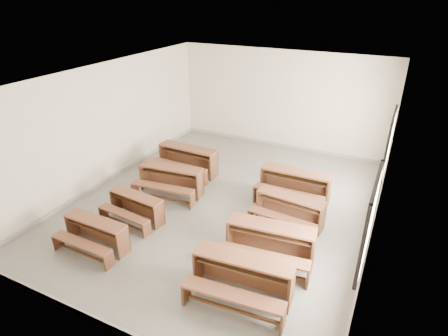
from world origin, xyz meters
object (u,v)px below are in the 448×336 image
at_px(desk_set_5, 270,240).
at_px(desk_set_6, 289,208).
at_px(desk_set_0, 95,232).
at_px(desk_set_2, 171,178).
at_px(desk_set_1, 135,205).
at_px(desk_set_7, 294,183).
at_px(desk_set_3, 187,158).
at_px(desk_set_4, 242,275).

relative_size(desk_set_5, desk_set_6, 1.12).
bearing_deg(desk_set_6, desk_set_0, -136.48).
bearing_deg(desk_set_2, desk_set_6, -6.41).
height_order(desk_set_1, desk_set_7, desk_set_7).
relative_size(desk_set_3, desk_set_7, 1.03).
relative_size(desk_set_4, desk_set_6, 1.12).
relative_size(desk_set_2, desk_set_5, 0.97).
xyz_separation_m(desk_set_5, desk_set_7, (-0.25, 2.49, 0.00)).
distance_m(desk_set_3, desk_set_5, 4.34).
relative_size(desk_set_1, desk_set_3, 0.82).
xyz_separation_m(desk_set_0, desk_set_5, (3.37, 1.22, 0.08)).
height_order(desk_set_0, desk_set_1, desk_set_0).
relative_size(desk_set_5, desk_set_7, 1.04).
distance_m(desk_set_2, desk_set_5, 3.51).
bearing_deg(desk_set_5, desk_set_4, -101.25).
distance_m(desk_set_2, desk_set_7, 3.19).
height_order(desk_set_0, desk_set_2, desk_set_2).
bearing_deg(desk_set_3, desk_set_7, 0.04).
bearing_deg(desk_set_3, desk_set_5, -34.91).
bearing_deg(desk_set_6, desk_set_4, -86.03).
relative_size(desk_set_2, desk_set_4, 0.96).
bearing_deg(desk_set_1, desk_set_7, 45.31).
xyz_separation_m(desk_set_1, desk_set_4, (3.19, -1.12, 0.09)).
distance_m(desk_set_1, desk_set_7, 3.94).
bearing_deg(desk_set_7, desk_set_5, -84.41).
xyz_separation_m(desk_set_3, desk_set_4, (3.38, -3.73, -0.00)).
bearing_deg(desk_set_4, desk_set_2, 136.60).
height_order(desk_set_5, desk_set_7, desk_set_7).
xyz_separation_m(desk_set_4, desk_set_6, (0.07, 2.51, -0.05)).
bearing_deg(desk_set_4, desk_set_7, 87.58).
relative_size(desk_set_1, desk_set_5, 0.80).
bearing_deg(desk_set_4, desk_set_5, 80.23).
relative_size(desk_set_2, desk_set_7, 1.01).
height_order(desk_set_1, desk_set_6, desk_set_6).
bearing_deg(desk_set_2, desk_set_5, -29.58).
bearing_deg(desk_set_1, desk_set_5, 6.03).
distance_m(desk_set_4, desk_set_7, 3.63).
distance_m(desk_set_5, desk_set_7, 2.51).
bearing_deg(desk_set_4, desk_set_0, 176.85).
bearing_deg(desk_set_0, desk_set_1, 87.31).
relative_size(desk_set_3, desk_set_6, 1.10).
xyz_separation_m(desk_set_3, desk_set_6, (3.44, -1.22, -0.05)).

